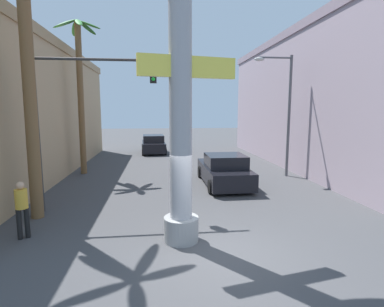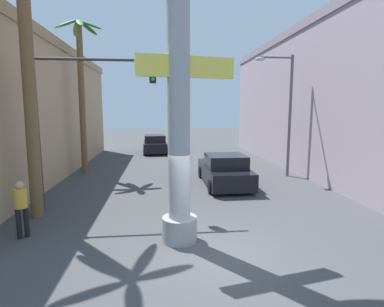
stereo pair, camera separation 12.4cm
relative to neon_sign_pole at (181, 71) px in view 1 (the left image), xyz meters
The scene contains 10 objects.
ground_plane 10.16m from the neon_sign_pole, 84.51° to the left, with size 90.64×90.64×0.00m, color #424244.
building_right 16.07m from the neon_sign_pole, 44.16° to the left, with size 8.42×20.95×8.65m.
neon_sign_pole is the anchor object (origin of this frame).
street_lamp 10.11m from the neon_sign_pole, 51.38° to the left, with size 2.16×0.28×6.66m.
traffic_light_mast 4.65m from the neon_sign_pole, 137.16° to the left, with size 4.95×0.32×5.59m.
car_lead 7.93m from the neon_sign_pole, 67.23° to the left, with size 2.14×4.72×1.56m.
car_far 18.71m from the neon_sign_pole, 93.24° to the left, with size 2.23×4.45×1.56m.
palm_tree_mid_left 11.09m from the neon_sign_pole, 116.77° to the left, with size 2.59×2.47×8.73m.
palm_tree_near_left 5.45m from the neon_sign_pole, 152.78° to the left, with size 3.15×3.31×9.23m.
pedestrian_curb_left 5.94m from the neon_sign_pole, behind, with size 0.47×0.47×1.69m.
Camera 1 is at (-1.49, -7.08, 3.71)m, focal length 28.00 mm.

